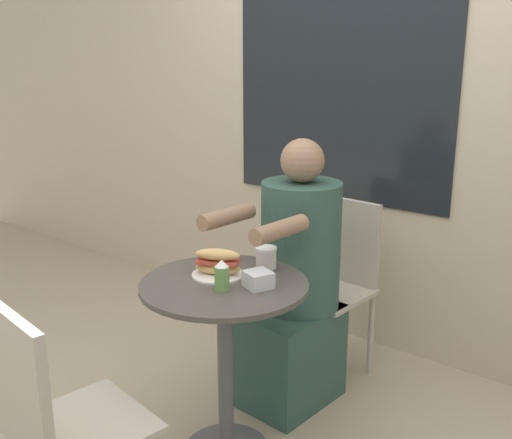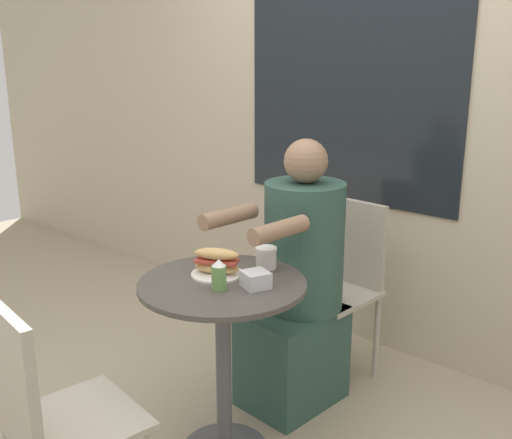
% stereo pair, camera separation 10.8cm
% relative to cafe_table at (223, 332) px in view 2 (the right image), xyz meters
% --- Properties ---
extents(storefront_wall, '(8.00, 0.09, 2.80)m').
position_rel_cafe_table_xyz_m(storefront_wall, '(-0.00, 1.27, 0.87)').
color(storefront_wall, '#B7A88E').
rests_on(storefront_wall, ground_plane).
extents(cafe_table, '(0.63, 0.63, 0.73)m').
position_rel_cafe_table_xyz_m(cafe_table, '(0.00, 0.00, 0.00)').
color(cafe_table, '#47423D').
rests_on(cafe_table, ground_plane).
extents(diner_chair, '(0.40, 0.40, 0.87)m').
position_rel_cafe_table_xyz_m(diner_chair, '(-0.02, 0.85, -0.01)').
color(diner_chair, '#ADA393').
rests_on(diner_chair, ground_plane).
extents(seated_diner, '(0.38, 0.64, 1.21)m').
position_rel_cafe_table_xyz_m(seated_diner, '(-0.03, 0.50, -0.01)').
color(seated_diner, '#2D4C42').
rests_on(seated_diner, ground_plane).
extents(empty_chair_across, '(0.43, 0.43, 0.87)m').
position_rel_cafe_table_xyz_m(empty_chair_across, '(-0.05, -0.71, -0.01)').
color(empty_chair_across, '#ADA393').
rests_on(empty_chair_across, ground_plane).
extents(sandwich_on_plate, '(0.20, 0.20, 0.11)m').
position_rel_cafe_table_xyz_m(sandwich_on_plate, '(-0.06, 0.04, 0.25)').
color(sandwich_on_plate, white).
rests_on(sandwich_on_plate, cafe_table).
extents(drink_cup, '(0.08, 0.08, 0.09)m').
position_rel_cafe_table_xyz_m(drink_cup, '(0.03, 0.22, 0.25)').
color(drink_cup, silver).
rests_on(drink_cup, cafe_table).
extents(napkin_box, '(0.12, 0.12, 0.06)m').
position_rel_cafe_table_xyz_m(napkin_box, '(0.13, 0.04, 0.23)').
color(napkin_box, silver).
rests_on(napkin_box, cafe_table).
extents(condiment_bottle, '(0.05, 0.05, 0.11)m').
position_rel_cafe_table_xyz_m(condiment_bottle, '(0.04, -0.06, 0.26)').
color(condiment_bottle, '#66934C').
rests_on(condiment_bottle, cafe_table).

